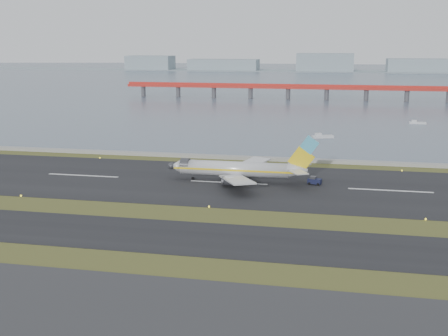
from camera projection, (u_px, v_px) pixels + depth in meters
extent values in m
plane|color=#334317|center=(201.00, 218.00, 114.95)|extent=(1000.00, 1000.00, 0.00)
cube|color=black|center=(186.00, 237.00, 103.46)|extent=(1000.00, 18.00, 0.10)
cube|color=black|center=(229.00, 183.00, 143.64)|extent=(1000.00, 45.00, 0.10)
cube|color=gray|center=(247.00, 158.00, 172.25)|extent=(1000.00, 2.50, 1.00)
cube|color=#4C5A6C|center=(311.00, 79.00, 555.05)|extent=(1400.00, 800.00, 1.30)
cube|color=red|center=(327.00, 88.00, 348.66)|extent=(260.00, 5.00, 1.60)
cube|color=red|center=(327.00, 86.00, 348.33)|extent=(260.00, 0.40, 1.40)
cylinder|color=#4C4C51|center=(178.00, 93.00, 368.07)|extent=(2.80, 2.80, 7.00)
cylinder|color=#4C4C51|center=(327.00, 95.00, 349.64)|extent=(2.80, 2.80, 7.00)
cube|color=#899AA2|center=(317.00, 71.00, 708.13)|extent=(1400.00, 80.00, 1.00)
cube|color=#899AA2|center=(150.00, 63.00, 748.40)|extent=(60.00, 35.00, 18.00)
cube|color=#899AA2|center=(224.00, 65.00, 729.64)|extent=(90.00, 35.00, 14.00)
cube|color=#899AA2|center=(325.00, 62.00, 703.81)|extent=(70.00, 35.00, 22.00)
cube|color=#899AA2|center=(434.00, 65.00, 679.51)|extent=(110.00, 35.00, 16.00)
cylinder|color=silver|center=(234.00, 169.00, 143.92)|extent=(28.00, 3.80, 3.80)
cone|color=silver|center=(176.00, 166.00, 146.92)|extent=(3.20, 3.80, 3.80)
cone|color=silver|center=(298.00, 170.00, 140.75)|extent=(5.00, 3.80, 3.80)
cube|color=yellow|center=(233.00, 170.00, 142.09)|extent=(31.00, 0.06, 0.45)
cube|color=yellow|center=(236.00, 167.00, 145.76)|extent=(31.00, 0.06, 0.45)
cube|color=silver|center=(237.00, 180.00, 135.52)|extent=(11.31, 15.89, 1.66)
cube|color=silver|center=(248.00, 165.00, 151.79)|extent=(11.31, 15.89, 1.66)
cylinder|color=#36363B|center=(232.00, 182.00, 138.50)|extent=(4.20, 2.10, 2.10)
cylinder|color=#36363B|center=(240.00, 171.00, 149.98)|extent=(4.20, 2.10, 2.10)
cube|color=yellow|center=(301.00, 159.00, 139.96)|extent=(6.80, 0.35, 6.85)
cube|color=#4BB2D6|center=(309.00, 145.00, 138.79)|extent=(4.85, 0.37, 4.90)
cube|color=silver|center=(298.00, 172.00, 136.95)|extent=(5.64, 6.80, 0.22)
cube|color=silver|center=(300.00, 165.00, 144.22)|extent=(5.64, 6.80, 0.22)
cylinder|color=black|center=(193.00, 178.00, 146.70)|extent=(0.80, 0.28, 0.80)
cylinder|color=black|center=(238.00, 183.00, 141.60)|extent=(1.00, 0.38, 1.00)
cylinder|color=black|center=(242.00, 178.00, 146.96)|extent=(1.00, 0.38, 1.00)
cube|color=#131736|center=(315.00, 181.00, 141.69)|extent=(3.64, 2.51, 1.25)
cube|color=#36363B|center=(313.00, 178.00, 141.67)|extent=(1.74, 1.82, 0.73)
cylinder|color=black|center=(309.00, 184.00, 141.51)|extent=(0.78, 0.45, 0.73)
cylinder|color=black|center=(311.00, 182.00, 143.00)|extent=(0.78, 0.45, 0.73)
cylinder|color=black|center=(318.00, 184.00, 140.64)|extent=(0.78, 0.45, 0.73)
cylinder|color=black|center=(320.00, 183.00, 142.13)|extent=(0.78, 0.45, 0.73)
cube|color=silver|center=(323.00, 137.00, 211.21)|extent=(8.35, 5.08, 1.03)
cube|color=silver|center=(318.00, 135.00, 210.76)|extent=(2.76, 2.49, 1.03)
cube|color=silver|center=(418.00, 123.00, 247.64)|extent=(7.18, 2.45, 0.92)
cube|color=silver|center=(414.00, 121.00, 247.80)|extent=(2.08, 1.69, 0.92)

